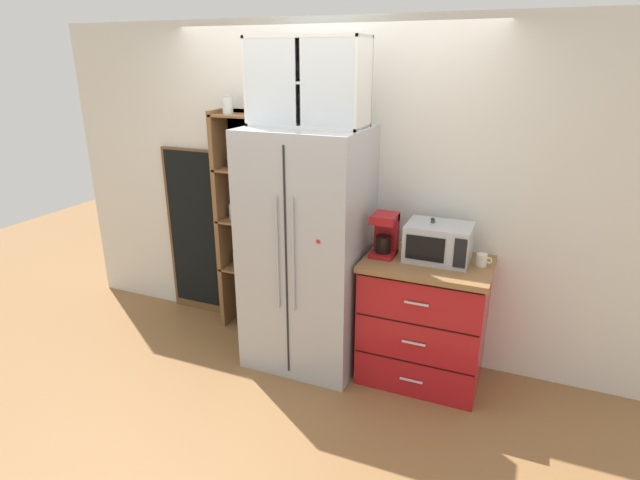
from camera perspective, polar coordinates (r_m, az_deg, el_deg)
name	(u,v)px	position (r m, az deg, el deg)	size (l,w,h in m)	color
ground_plane	(309,354)	(4.25, -1.22, -12.57)	(10.60, 10.60, 0.00)	olive
wall_back_cream	(328,190)	(4.09, 0.94, 5.61)	(4.91, 0.10, 2.55)	silver
refrigerator	(308,250)	(3.84, -1.38, -1.08)	(0.85, 0.74, 1.82)	#ADAFB5
pantry_shelf_column	(248,218)	(4.36, -8.06, 2.48)	(0.49, 0.28, 1.99)	brown
counter_cabinet	(423,320)	(3.84, 11.46, -8.75)	(0.88, 0.62, 0.93)	#A8161C
microwave	(438,242)	(3.63, 13.06, -0.25)	(0.44, 0.33, 0.26)	#ADAFB5
coffee_maker	(385,234)	(3.66, 7.26, 0.68)	(0.17, 0.20, 0.31)	#A8161C
mug_cream	(482,260)	(3.63, 17.60, -2.14)	(0.11, 0.07, 0.08)	silver
mug_sage	(430,253)	(3.65, 12.13, -1.46)	(0.11, 0.07, 0.09)	#8CA37F
bottle_clear	(432,241)	(3.68, 12.35, -0.13)	(0.07, 0.07, 0.27)	silver
bottle_green	(431,241)	(3.65, 12.28, -0.07)	(0.06, 0.06, 0.29)	#285B33
upper_cabinet	(309,82)	(3.63, -1.23, 17.18)	(0.82, 0.32, 0.59)	silver
chalkboard_menu	(197,233)	(4.76, -13.56, 0.79)	(0.60, 0.04, 1.53)	brown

